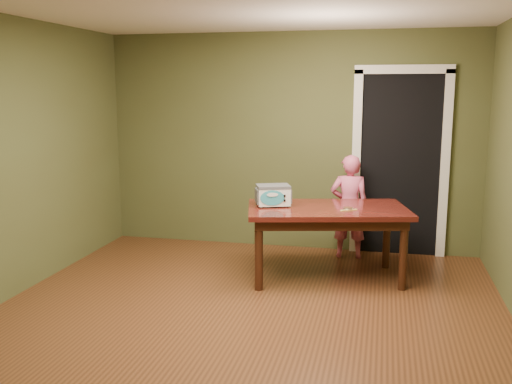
% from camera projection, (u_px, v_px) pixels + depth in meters
% --- Properties ---
extents(floor, '(5.00, 5.00, 0.00)m').
position_uv_depth(floor, '(239.00, 326.00, 4.71)').
color(floor, brown).
rests_on(floor, ground).
extents(room_shell, '(4.52, 5.02, 2.61)m').
position_uv_depth(room_shell, '(238.00, 119.00, 4.40)').
color(room_shell, '#48502B').
rests_on(room_shell, ground).
extents(doorway, '(1.10, 0.66, 2.25)m').
position_uv_depth(doorway, '(399.00, 162.00, 6.91)').
color(doorway, black).
rests_on(doorway, ground).
extents(dining_table, '(1.76, 1.24, 0.75)m').
position_uv_depth(dining_table, '(327.00, 217.00, 5.80)').
color(dining_table, '#39100D').
rests_on(dining_table, floor).
extents(toy_oven, '(0.40, 0.34, 0.22)m').
position_uv_depth(toy_oven, '(273.00, 195.00, 5.83)').
color(toy_oven, '#4C4F54').
rests_on(toy_oven, dining_table).
extents(baking_pan, '(0.10, 0.10, 0.02)m').
position_uv_depth(baking_pan, '(348.00, 208.00, 5.67)').
color(baking_pan, silver).
rests_on(baking_pan, dining_table).
extents(spatula, '(0.16, 0.12, 0.01)m').
position_uv_depth(spatula, '(349.00, 210.00, 5.63)').
color(spatula, '#E2D462').
rests_on(spatula, dining_table).
extents(child, '(0.46, 0.32, 1.20)m').
position_uv_depth(child, '(349.00, 206.00, 6.55)').
color(child, '#EA608B').
rests_on(child, floor).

